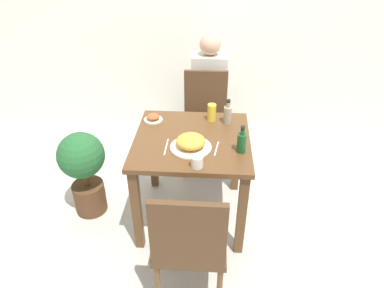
# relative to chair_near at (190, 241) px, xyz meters

# --- Properties ---
(ground_plane) EXTENTS (16.00, 16.00, 0.00)m
(ground_plane) POSITION_rel_chair_near_xyz_m (-0.03, 0.74, -0.51)
(ground_plane) COLOR #B7B2A8
(wall_back) EXTENTS (8.00, 0.05, 2.60)m
(wall_back) POSITION_rel_chair_near_xyz_m (-0.03, 2.27, 0.79)
(wall_back) COLOR white
(wall_back) RESTS_ON ground_plane
(dining_table) EXTENTS (0.82, 0.80, 0.73)m
(dining_table) POSITION_rel_chair_near_xyz_m (-0.03, 0.74, 0.10)
(dining_table) COLOR brown
(dining_table) RESTS_ON ground_plane
(chair_near) EXTENTS (0.42, 0.42, 0.90)m
(chair_near) POSITION_rel_chair_near_xyz_m (0.00, 0.00, 0.00)
(chair_near) COLOR #4C331E
(chair_near) RESTS_ON ground_plane
(chair_far) EXTENTS (0.42, 0.42, 0.90)m
(chair_far) POSITION_rel_chair_near_xyz_m (0.04, 1.50, 0.00)
(chair_far) COLOR #4C331E
(chair_far) RESTS_ON ground_plane
(food_plate) EXTENTS (0.28, 0.28, 0.10)m
(food_plate) POSITION_rel_chair_near_xyz_m (-0.03, 0.61, 0.27)
(food_plate) COLOR beige
(food_plate) RESTS_ON dining_table
(side_plate) EXTENTS (0.14, 0.14, 0.06)m
(side_plate) POSITION_rel_chair_near_xyz_m (-0.35, 0.97, 0.25)
(side_plate) COLOR beige
(side_plate) RESTS_ON dining_table
(drink_cup) EXTENTS (0.08, 0.08, 0.08)m
(drink_cup) POSITION_rel_chair_near_xyz_m (0.02, 0.40, 0.26)
(drink_cup) COLOR silver
(drink_cup) RESTS_ON dining_table
(juice_glass) EXTENTS (0.07, 0.07, 0.13)m
(juice_glass) POSITION_rel_chair_near_xyz_m (0.10, 1.00, 0.29)
(juice_glass) COLOR gold
(juice_glass) RESTS_ON dining_table
(sauce_bottle) EXTENTS (0.06, 0.06, 0.20)m
(sauce_bottle) POSITION_rel_chair_near_xyz_m (0.22, 0.97, 0.30)
(sauce_bottle) COLOR gray
(sauce_bottle) RESTS_ON dining_table
(condiment_bottle) EXTENTS (0.06, 0.06, 0.20)m
(condiment_bottle) POSITION_rel_chair_near_xyz_m (0.30, 0.59, 0.30)
(condiment_bottle) COLOR #194C23
(condiment_bottle) RESTS_ON dining_table
(fork_utensil) EXTENTS (0.01, 0.20, 0.00)m
(fork_utensil) POSITION_rel_chair_near_xyz_m (-0.20, 0.61, 0.23)
(fork_utensil) COLOR silver
(fork_utensil) RESTS_ON dining_table
(spoon_utensil) EXTENTS (0.03, 0.17, 0.00)m
(spoon_utensil) POSITION_rel_chair_near_xyz_m (0.14, 0.61, 0.23)
(spoon_utensil) COLOR silver
(spoon_utensil) RESTS_ON dining_table
(potted_plant_left) EXTENTS (0.36, 0.36, 0.72)m
(potted_plant_left) POSITION_rel_chair_near_xyz_m (-0.87, 0.74, -0.08)
(potted_plant_left) COLOR #51331E
(potted_plant_left) RESTS_ON ground_plane
(person_figure) EXTENTS (0.34, 0.22, 1.17)m
(person_figure) POSITION_rel_chair_near_xyz_m (0.06, 1.84, 0.07)
(person_figure) COLOR #2D3347
(person_figure) RESTS_ON ground_plane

